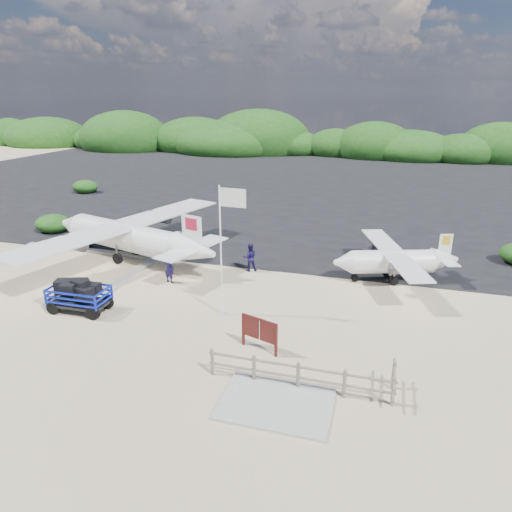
{
  "coord_description": "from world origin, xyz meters",
  "views": [
    {
      "loc": [
        8.22,
        -17.57,
        9.25
      ],
      "look_at": [
        2.24,
        3.02,
        1.53
      ],
      "focal_mm": 32.0,
      "sensor_mm": 36.0,
      "label": 1
    }
  ],
  "objects_px": {
    "baggage_cart": "(81,311)",
    "crew_a": "(169,268)",
    "aircraft_small": "(199,179)",
    "crew_b": "(250,257)",
    "flagpole": "(223,314)",
    "signboard": "(259,350)",
    "aircraft_large": "(435,207)"
  },
  "relations": [
    {
      "from": "signboard",
      "to": "crew_b",
      "type": "xyz_separation_m",
      "value": [
        -2.73,
        7.76,
        0.78
      ]
    },
    {
      "from": "crew_b",
      "to": "aircraft_small",
      "type": "bearing_deg",
      "value": -85.15
    },
    {
      "from": "baggage_cart",
      "to": "crew_a",
      "type": "height_order",
      "value": "crew_a"
    },
    {
      "from": "crew_a",
      "to": "aircraft_small",
      "type": "bearing_deg",
      "value": -58.82
    },
    {
      "from": "aircraft_large",
      "to": "aircraft_small",
      "type": "distance_m",
      "value": 25.54
    },
    {
      "from": "baggage_cart",
      "to": "crew_a",
      "type": "bearing_deg",
      "value": 59.45
    },
    {
      "from": "baggage_cart",
      "to": "flagpole",
      "type": "relative_size",
      "value": 0.48
    },
    {
      "from": "crew_b",
      "to": "crew_a",
      "type": "bearing_deg",
      "value": 13.79
    },
    {
      "from": "signboard",
      "to": "flagpole",
      "type": "bearing_deg",
      "value": 152.86
    },
    {
      "from": "crew_a",
      "to": "crew_b",
      "type": "relative_size",
      "value": 0.98
    },
    {
      "from": "baggage_cart",
      "to": "signboard",
      "type": "bearing_deg",
      "value": -7.51
    },
    {
      "from": "flagpole",
      "to": "signboard",
      "type": "bearing_deg",
      "value": -45.58
    },
    {
      "from": "flagpole",
      "to": "signboard",
      "type": "distance_m",
      "value": 3.38
    },
    {
      "from": "crew_a",
      "to": "crew_b",
      "type": "distance_m",
      "value": 4.42
    },
    {
      "from": "flagpole",
      "to": "aircraft_large",
      "type": "distance_m",
      "value": 25.93
    },
    {
      "from": "crew_b",
      "to": "aircraft_small",
      "type": "height_order",
      "value": "crew_b"
    },
    {
      "from": "flagpole",
      "to": "aircraft_small",
      "type": "xyz_separation_m",
      "value": [
        -14.07,
        30.67,
        0.0
      ]
    },
    {
      "from": "crew_a",
      "to": "aircraft_large",
      "type": "xyz_separation_m",
      "value": [
        14.38,
        21.05,
        -0.77
      ]
    },
    {
      "from": "crew_a",
      "to": "signboard",
      "type": "bearing_deg",
      "value": 152.09
    },
    {
      "from": "aircraft_large",
      "to": "crew_b",
      "type": "bearing_deg",
      "value": 75.65
    },
    {
      "from": "crew_a",
      "to": "aircraft_small",
      "type": "xyz_separation_m",
      "value": [
        -10.19,
        28.01,
        -0.77
      ]
    },
    {
      "from": "flagpole",
      "to": "signboard",
      "type": "height_order",
      "value": "flagpole"
    },
    {
      "from": "signboard",
      "to": "aircraft_large",
      "type": "relative_size",
      "value": 0.12
    },
    {
      "from": "aircraft_small",
      "to": "baggage_cart",
      "type": "bearing_deg",
      "value": 85.45
    },
    {
      "from": "baggage_cart",
      "to": "flagpole",
      "type": "xyz_separation_m",
      "value": [
        6.2,
        1.47,
        0.0
      ]
    },
    {
      "from": "crew_b",
      "to": "flagpole",
      "type": "bearing_deg",
      "value": 70.36
    },
    {
      "from": "baggage_cart",
      "to": "crew_b",
      "type": "xyz_separation_m",
      "value": [
        5.83,
        6.81,
        0.78
      ]
    },
    {
      "from": "flagpole",
      "to": "crew_b",
      "type": "height_order",
      "value": "flagpole"
    },
    {
      "from": "signboard",
      "to": "aircraft_large",
      "type": "distance_m",
      "value": 27.36
    },
    {
      "from": "aircraft_large",
      "to": "signboard",
      "type": "bearing_deg",
      "value": 88.97
    },
    {
      "from": "crew_a",
      "to": "aircraft_small",
      "type": "relative_size",
      "value": 0.23
    },
    {
      "from": "crew_a",
      "to": "aircraft_large",
      "type": "distance_m",
      "value": 25.5
    }
  ]
}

